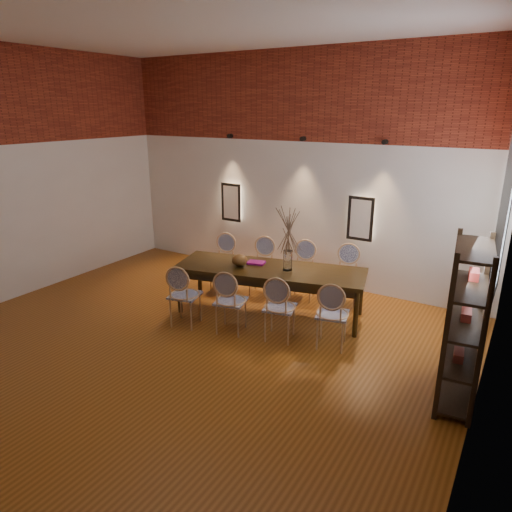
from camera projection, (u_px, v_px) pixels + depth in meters
The scene contains 27 objects.
floor at pixel (165, 359), 5.83m from camera, with size 7.00×7.00×0.02m, color brown.
ceiling at pixel (140, 8), 4.58m from camera, with size 7.00×7.00×0.02m, color silver.
wall_back at pixel (295, 170), 8.08m from camera, with size 7.00×0.10×4.00m, color silver.
wall_right at pixel (502, 255), 3.44m from camera, with size 0.10×7.00×4.00m, color silver.
brick_band_back at pixel (295, 95), 7.64m from camera, with size 7.00×0.02×1.50m, color maroon.
niche_left at pixel (232, 202), 8.87m from camera, with size 0.36×0.06×0.66m, color #FFEAC6.
niche_right at pixel (361, 218), 7.57m from camera, with size 0.36×0.06×0.66m, color #FFEAC6.
spot_fixture_left at pixel (230, 136), 8.45m from camera, with size 0.08×0.08×0.10m, color black.
spot_fixture_mid at pixel (303, 139), 7.71m from camera, with size 0.08×0.08×0.10m, color black.
spot_fixture_right at pixel (385, 142), 7.01m from camera, with size 0.08×0.08×0.10m, color black.
window_glass at pixel (510, 193), 5.06m from camera, with size 0.02×0.78×2.38m, color silver.
window_frame at pixel (508, 193), 5.07m from camera, with size 0.08×0.90×2.50m, color black.
window_mullion at pixel (508, 193), 5.07m from camera, with size 0.06×0.06×2.40m, color black.
dining_table at pixel (270, 291), 7.00m from camera, with size 2.85×0.92×0.75m, color black.
chair_near_a at pixel (185, 295), 6.61m from camera, with size 0.44×0.44×0.94m, color tan, non-canonical shape.
chair_near_b at pixel (231, 301), 6.40m from camera, with size 0.44×0.44×0.94m, color tan, non-canonical shape.
chair_near_c at pixel (280, 307), 6.20m from camera, with size 0.44×0.44×0.94m, color tan, non-canonical shape.
chair_near_d at pixel (332, 314), 5.99m from camera, with size 0.44×0.44×0.94m, color tan, non-canonical shape.
chair_far_a at pixel (222, 263), 7.95m from camera, with size 0.44×0.44×0.94m, color tan, non-canonical shape.
chair_far_b at pixel (261, 267), 7.74m from camera, with size 0.44×0.44×0.94m, color tan, non-canonical shape.
chair_far_c at pixel (303, 272), 7.54m from camera, with size 0.44×0.44×0.94m, color tan, non-canonical shape.
chair_far_d at pixel (346, 276), 7.33m from camera, with size 0.44×0.44×0.94m, color tan, non-canonical shape.
vase at pixel (288, 260), 6.76m from camera, with size 0.14×0.14×0.30m, color silver.
dried_branches at pixel (288, 231), 6.62m from camera, with size 0.50×0.50×0.70m, color brown, non-canonical shape.
bowl at pixel (240, 260), 6.94m from camera, with size 0.24×0.24×0.18m, color #573514.
book at pixel (256, 263), 7.07m from camera, with size 0.26×0.18×0.03m, color #810F73.
shelving_rack at pixel (464, 324), 4.78m from camera, with size 0.38×1.00×1.80m, color black, non-canonical shape.
Camera 1 is at (3.68, -3.76, 3.06)m, focal length 32.00 mm.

